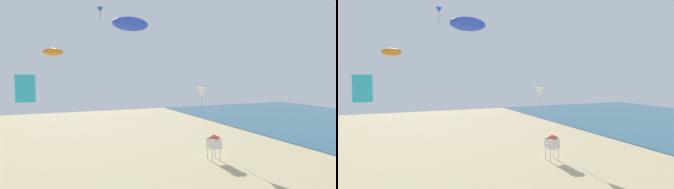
% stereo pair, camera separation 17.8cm
% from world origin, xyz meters
% --- Properties ---
extents(lifeguard_stand, '(1.10, 1.10, 2.55)m').
position_xyz_m(lifeguard_stand, '(10.92, 16.26, 1.84)').
color(lifeguard_stand, white).
rests_on(lifeguard_stand, ground).
extents(kite_blue_parafoil, '(2.64, 0.73, 1.03)m').
position_xyz_m(kite_blue_parafoil, '(1.64, 12.82, 12.04)').
color(kite_blue_parafoil, blue).
extents(kite_orange_parafoil, '(1.98, 0.55, 0.77)m').
position_xyz_m(kite_orange_parafoil, '(-3.52, 23.99, 10.79)').
color(kite_orange_parafoil, orange).
extents(kite_blue_delta, '(0.84, 0.84, 1.90)m').
position_xyz_m(kite_blue_delta, '(2.71, 32.99, 17.55)').
color(kite_blue_delta, blue).
extents(kite_cyan_box, '(1.00, 1.00, 1.56)m').
position_xyz_m(kite_cyan_box, '(-5.05, 11.04, 7.61)').
color(kite_cyan_box, '#2DB7CC').
extents(kite_white_delta, '(1.20, 1.20, 2.73)m').
position_xyz_m(kite_white_delta, '(12.22, 21.07, 6.48)').
color(kite_white_delta, white).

